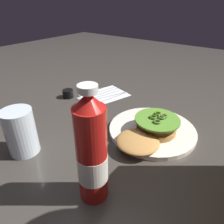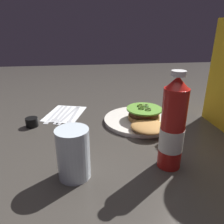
% 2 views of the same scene
% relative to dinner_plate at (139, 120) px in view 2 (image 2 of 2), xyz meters
% --- Properties ---
extents(ground_plane, '(3.00, 3.00, 0.00)m').
position_rel_dinner_plate_xyz_m(ground_plane, '(0.10, -0.15, -0.01)').
color(ground_plane, '#393530').
extents(dinner_plate, '(0.28, 0.28, 0.01)m').
position_rel_dinner_plate_xyz_m(dinner_plate, '(0.00, 0.00, 0.00)').
color(dinner_plate, silver).
rests_on(dinner_plate, ground_plane).
extents(burger_sandwich, '(0.23, 0.14, 0.05)m').
position_rel_dinner_plate_xyz_m(burger_sandwich, '(0.04, 0.01, 0.03)').
color(burger_sandwich, '#B68042').
rests_on(burger_sandwich, dinner_plate).
extents(ketchup_bottle, '(0.06, 0.06, 0.26)m').
position_rel_dinner_plate_xyz_m(ketchup_bottle, '(0.29, 0.01, 0.11)').
color(ketchup_bottle, red).
rests_on(ketchup_bottle, ground_plane).
extents(water_glass, '(0.08, 0.08, 0.13)m').
position_rel_dinner_plate_xyz_m(water_glass, '(0.30, -0.24, 0.06)').
color(water_glass, silver).
rests_on(water_glass, ground_plane).
extents(condiment_cup, '(0.05, 0.05, 0.03)m').
position_rel_dinner_plate_xyz_m(condiment_cup, '(-0.02, -0.41, 0.01)').
color(condiment_cup, black).
rests_on(condiment_cup, ground_plane).
extents(napkin, '(0.22, 0.19, 0.00)m').
position_rel_dinner_plate_xyz_m(napkin, '(-0.13, -0.30, -0.01)').
color(napkin, white).
rests_on(napkin, ground_plane).
extents(butter_knife, '(0.20, 0.07, 0.00)m').
position_rel_dinner_plate_xyz_m(butter_knife, '(-0.11, -0.34, -0.00)').
color(butter_knife, silver).
rests_on(butter_knife, napkin).
extents(fork_utensil, '(0.19, 0.06, 0.00)m').
position_rel_dinner_plate_xyz_m(fork_utensil, '(-0.11, -0.32, -0.00)').
color(fork_utensil, silver).
rests_on(fork_utensil, napkin).
extents(steak_knife, '(0.19, 0.07, 0.00)m').
position_rel_dinner_plate_xyz_m(steak_knife, '(-0.10, -0.30, -0.00)').
color(steak_knife, silver).
rests_on(steak_knife, napkin).
extents(table_knife, '(0.19, 0.09, 0.00)m').
position_rel_dinner_plate_xyz_m(table_knife, '(-0.09, -0.29, -0.00)').
color(table_knife, silver).
rests_on(table_knife, napkin).
extents(spoon_utensil, '(0.20, 0.06, 0.00)m').
position_rel_dinner_plate_xyz_m(spoon_utensil, '(-0.08, -0.26, -0.00)').
color(spoon_utensil, silver).
rests_on(spoon_utensil, napkin).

